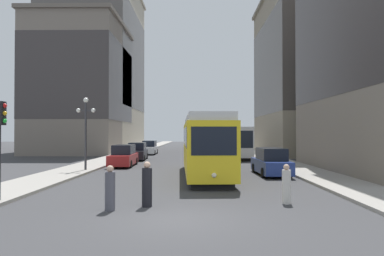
# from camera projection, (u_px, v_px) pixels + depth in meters

# --- Properties ---
(ground_plane) EXTENTS (200.00, 200.00, 0.00)m
(ground_plane) POSITION_uv_depth(u_px,v_px,m) (179.00, 219.00, 11.20)
(ground_plane) COLOR #38383A
(sidewalk_left) EXTENTS (3.13, 120.00, 0.15)m
(sidewalk_left) POSITION_uv_depth(u_px,v_px,m) (136.00, 151.00, 51.29)
(sidewalk_left) COLOR gray
(sidewalk_left) RESTS_ON ground
(sidewalk_right) EXTENTS (3.13, 120.00, 0.15)m
(sidewalk_right) POSITION_uv_depth(u_px,v_px,m) (249.00, 151.00, 51.10)
(sidewalk_right) COLOR gray
(sidewalk_right) RESTS_ON ground
(streetcar) EXTENTS (3.18, 12.32, 3.89)m
(streetcar) POSITION_uv_depth(u_px,v_px,m) (205.00, 144.00, 22.45)
(streetcar) COLOR black
(streetcar) RESTS_ON ground
(transit_bus) EXTENTS (2.92, 11.13, 3.45)m
(transit_bus) POSITION_uv_depth(u_px,v_px,m) (233.00, 141.00, 38.94)
(transit_bus) COLOR black
(transit_bus) RESTS_ON ground
(parked_car_left_near) EXTENTS (1.99, 5.03, 1.82)m
(parked_car_left_near) POSITION_uv_depth(u_px,v_px,m) (124.00, 156.00, 29.05)
(parked_car_left_near) COLOR black
(parked_car_left_near) RESTS_ON ground
(parked_car_left_mid) EXTENTS (1.91, 4.81, 1.82)m
(parked_car_left_mid) POSITION_uv_depth(u_px,v_px,m) (150.00, 148.00, 45.28)
(parked_car_left_mid) COLOR black
(parked_car_left_mid) RESTS_ON ground
(parked_car_right_far) EXTENTS (2.00, 4.78, 1.82)m
(parked_car_right_far) POSITION_uv_depth(u_px,v_px,m) (271.00, 162.00, 22.95)
(parked_car_right_far) COLOR black
(parked_car_right_far) RESTS_ON ground
(parked_car_left_far) EXTENTS (2.08, 5.05, 1.82)m
(parked_car_left_far) POSITION_uv_depth(u_px,v_px,m) (137.00, 152.00, 35.92)
(parked_car_left_far) COLOR black
(parked_car_left_far) RESTS_ON ground
(pedestrian_crossing_near) EXTENTS (0.39, 0.39, 1.73)m
(pedestrian_crossing_near) POSITION_uv_depth(u_px,v_px,m) (147.00, 186.00, 13.09)
(pedestrian_crossing_near) COLOR black
(pedestrian_crossing_near) RESTS_ON ground
(pedestrian_crossing_far) EXTENTS (0.37, 0.37, 1.65)m
(pedestrian_crossing_far) POSITION_uv_depth(u_px,v_px,m) (110.00, 190.00, 12.41)
(pedestrian_crossing_far) COLOR #4C4C56
(pedestrian_crossing_far) RESTS_ON ground
(pedestrian_on_sidewalk) EXTENTS (0.35, 0.35, 1.58)m
(pedestrian_on_sidewalk) POSITION_uv_depth(u_px,v_px,m) (286.00, 185.00, 13.64)
(pedestrian_on_sidewalk) COLOR beige
(pedestrian_on_sidewalk) RESTS_ON ground
(traffic_light_near_left) EXTENTS (0.47, 0.36, 3.95)m
(traffic_light_near_left) POSITION_uv_depth(u_px,v_px,m) (0.00, 124.00, 13.63)
(traffic_light_near_left) COLOR #232328
(traffic_light_near_left) RESTS_ON sidewalk_left
(lamp_post_left_near) EXTENTS (1.41, 0.36, 5.27)m
(lamp_post_left_near) POSITION_uv_depth(u_px,v_px,m) (86.00, 122.00, 24.92)
(lamp_post_left_near) COLOR #333338
(lamp_post_left_near) RESTS_ON sidewalk_left
(building_left_corner) EXTENTS (13.97, 21.23, 28.63)m
(building_left_corner) POSITION_uv_depth(u_px,v_px,m) (97.00, 65.00, 59.63)
(building_left_corner) COLOR #B2A893
(building_left_corner) RESTS_ON ground
(building_left_midblock) EXTENTS (12.10, 15.37, 18.62)m
(building_left_midblock) POSITION_uv_depth(u_px,v_px,m) (82.00, 86.00, 48.85)
(building_left_midblock) COLOR slate
(building_left_midblock) RESTS_ON ground
(building_right_midblock) EXTENTS (10.90, 18.67, 21.74)m
(building_right_midblock) POSITION_uv_depth(u_px,v_px,m) (304.00, 72.00, 46.26)
(building_right_midblock) COLOR gray
(building_right_midblock) RESTS_ON ground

